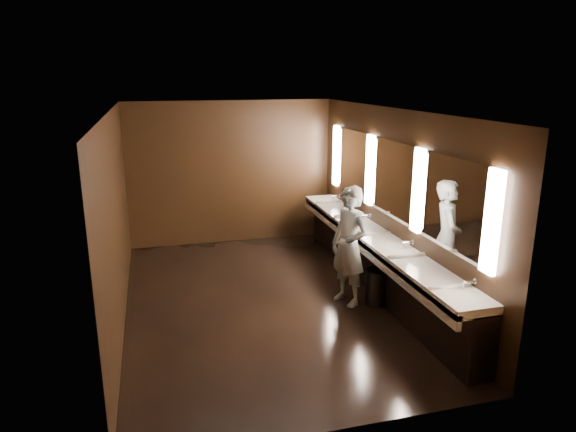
# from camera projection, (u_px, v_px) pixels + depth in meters

# --- Properties ---
(floor) EXTENTS (6.00, 6.00, 0.00)m
(floor) POSITION_uv_depth(u_px,v_px,m) (265.00, 301.00, 7.67)
(floor) COLOR black
(floor) RESTS_ON ground
(ceiling) EXTENTS (4.00, 6.00, 0.02)m
(ceiling) POSITION_uv_depth(u_px,v_px,m) (262.00, 111.00, 6.93)
(ceiling) COLOR #2D2D2B
(ceiling) RESTS_ON wall_back
(wall_back) EXTENTS (4.00, 0.02, 2.80)m
(wall_back) POSITION_uv_depth(u_px,v_px,m) (231.00, 173.00, 10.09)
(wall_back) COLOR black
(wall_back) RESTS_ON floor
(wall_front) EXTENTS (4.00, 0.02, 2.80)m
(wall_front) POSITION_uv_depth(u_px,v_px,m) (337.00, 295.00, 4.51)
(wall_front) COLOR black
(wall_front) RESTS_ON floor
(wall_left) EXTENTS (0.02, 6.00, 2.80)m
(wall_left) POSITION_uv_depth(u_px,v_px,m) (117.00, 221.00, 6.80)
(wall_left) COLOR black
(wall_left) RESTS_ON floor
(wall_right) EXTENTS (0.02, 6.00, 2.80)m
(wall_right) POSITION_uv_depth(u_px,v_px,m) (392.00, 202.00, 7.80)
(wall_right) COLOR black
(wall_right) RESTS_ON floor
(sink_counter) EXTENTS (0.55, 5.40, 1.01)m
(sink_counter) POSITION_uv_depth(u_px,v_px,m) (377.00, 259.00, 7.99)
(sink_counter) COLOR black
(sink_counter) RESTS_ON floor
(mirror_band) EXTENTS (0.06, 5.03, 1.15)m
(mirror_band) POSITION_uv_depth(u_px,v_px,m) (392.00, 179.00, 7.70)
(mirror_band) COLOR #FDE1CC
(mirror_band) RESTS_ON wall_right
(person) EXTENTS (0.63, 0.75, 1.76)m
(person) POSITION_uv_depth(u_px,v_px,m) (349.00, 246.00, 7.40)
(person) COLOR #97B9E2
(person) RESTS_ON floor
(trash_bin) EXTENTS (0.42, 0.42, 0.53)m
(trash_bin) POSITION_uv_depth(u_px,v_px,m) (377.00, 287.00, 7.52)
(trash_bin) COLOR black
(trash_bin) RESTS_ON floor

